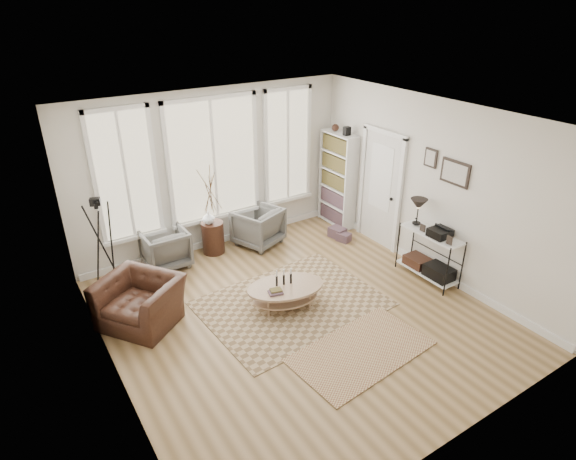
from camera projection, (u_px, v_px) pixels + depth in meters
room at (300, 227)px, 6.56m from camera, size 5.50×5.54×2.90m
bay_window at (214, 162)px, 8.50m from camera, size 4.14×0.12×2.24m
door at (381, 187)px, 8.78m from camera, size 0.09×1.06×2.22m
bookcase at (338, 179)px, 9.60m from camera, size 0.31×0.85×2.06m
low_shelf at (429, 251)px, 7.87m from camera, size 0.38×1.08×1.30m
wall_art at (448, 169)px, 7.38m from camera, size 0.04×0.88×0.44m
rug_main at (292, 304)px, 7.40m from camera, size 2.76×2.14×0.01m
rug_runner at (361, 351)px, 6.41m from camera, size 1.98×1.23×0.01m
coffee_table at (285, 291)px, 7.22m from camera, size 1.32×1.01×0.54m
armchair_left at (165, 248)px, 8.31m from camera, size 0.74×0.76×0.69m
armchair_right at (258, 226)px, 9.04m from camera, size 1.00×1.02×0.72m
side_table at (211, 212)px, 8.54m from camera, size 0.40×0.40×1.68m
vase at (208, 218)px, 8.56m from camera, size 0.24×0.24×0.22m
accent_chair at (140, 302)px, 6.86m from camera, size 1.41×1.38×0.69m
tripod_camera at (104, 248)px, 7.52m from camera, size 0.55×0.55×1.56m
book_stack_near at (337, 232)px, 9.39m from camera, size 0.30×0.35×0.20m
book_stack_far at (344, 237)px, 9.25m from camera, size 0.27×0.30×0.16m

